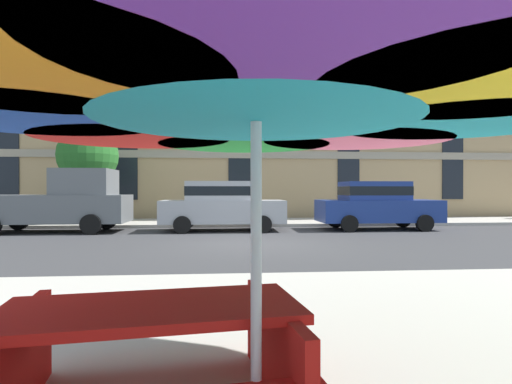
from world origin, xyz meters
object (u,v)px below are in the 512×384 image
at_px(sedan_silver, 221,204).
at_px(sedan_blue, 376,204).
at_px(patio_umbrella, 256,76).
at_px(picnic_table, 152,351).
at_px(pickup_gray, 60,203).
at_px(street_tree_left, 89,156).

relative_size(sedan_silver, sedan_blue, 1.00).
distance_m(patio_umbrella, picnic_table, 1.75).
xyz_separation_m(pickup_gray, street_tree_left, (0.05, 2.99, 1.89)).
xyz_separation_m(sedan_blue, picnic_table, (-6.16, -12.32, -0.46)).
bearing_deg(patio_umbrella, sedan_silver, 90.86).
height_order(sedan_silver, sedan_blue, same).
height_order(pickup_gray, picnic_table, pickup_gray).
distance_m(street_tree_left, picnic_table, 16.33).
relative_size(pickup_gray, picnic_table, 2.56).
xyz_separation_m(pickup_gray, patio_umbrella, (5.81, -12.70, 1.05)).
bearing_deg(patio_umbrella, sedan_blue, 66.39).
xyz_separation_m(pickup_gray, sedan_silver, (5.61, -0.00, -0.08)).
bearing_deg(sedan_silver, pickup_gray, 180.00).
bearing_deg(pickup_gray, street_tree_left, 89.02).
height_order(sedan_silver, street_tree_left, street_tree_left).
distance_m(pickup_gray, picnic_table, 13.38).
xyz_separation_m(street_tree_left, patio_umbrella, (5.75, -15.69, -0.83)).
relative_size(sedan_blue, patio_umbrella, 1.21).
relative_size(pickup_gray, sedan_silver, 1.16).
relative_size(sedan_silver, picnic_table, 2.21).
height_order(pickup_gray, street_tree_left, street_tree_left).
relative_size(street_tree_left, picnic_table, 2.09).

